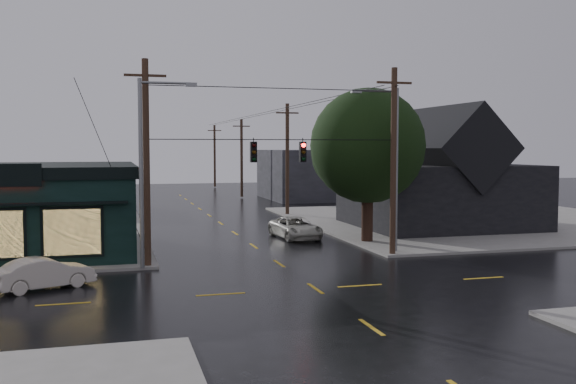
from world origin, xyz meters
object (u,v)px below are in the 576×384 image
object	(u,v)px
corner_tree	(368,146)
sedan_cream	(44,273)
utility_pole_nw	(148,268)
utility_pole_ne	(392,256)
suv_silver	(296,228)

from	to	relation	value
corner_tree	sedan_cream	size ratio (longest dim) A/B	2.34
utility_pole_nw	utility_pole_ne	world-z (taller)	same
utility_pole_ne	suv_silver	bearing A→B (deg)	111.70
utility_pole_nw	utility_pole_ne	bearing A→B (deg)	0.00
utility_pole_ne	sedan_cream	xyz separation A→B (m)	(-17.42, -3.56, 0.66)
utility_pole_nw	suv_silver	size ratio (longest dim) A/B	2.04
utility_pole_ne	sedan_cream	world-z (taller)	utility_pole_ne
corner_tree	utility_pole_nw	distance (m)	15.53
corner_tree	utility_pole_nw	world-z (taller)	corner_tree
suv_silver	sedan_cream	bearing A→B (deg)	-146.34
sedan_cream	suv_silver	distance (m)	18.33
utility_pole_ne	suv_silver	xyz separation A→B (m)	(-3.17, 7.97, 0.69)
corner_tree	suv_silver	size ratio (longest dim) A/B	1.88
corner_tree	utility_pole_ne	bearing A→B (deg)	-95.96
corner_tree	suv_silver	world-z (taller)	corner_tree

